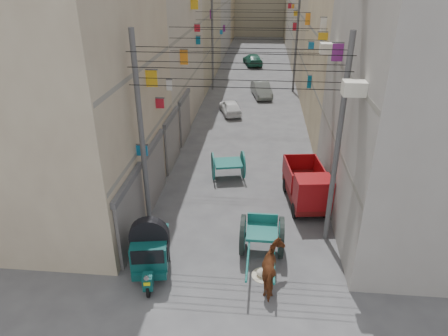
# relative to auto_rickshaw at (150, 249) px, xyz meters

# --- Properties ---
(building_row_left) EXTENTS (8.00, 62.00, 14.00)m
(building_row_left) POSITION_rel_auto_rickshaw_xyz_m (-5.16, 30.74, 5.47)
(building_row_left) COLOR tan
(building_row_left) RESTS_ON ground
(building_row_right) EXTENTS (8.00, 62.00, 14.00)m
(building_row_right) POSITION_rel_auto_rickshaw_xyz_m (10.83, 30.74, 5.47)
(building_row_right) COLOR gray
(building_row_right) RESTS_ON ground
(shutters_left) EXTENTS (0.18, 14.40, 2.88)m
(shutters_left) POSITION_rel_auto_rickshaw_xyz_m (-1.08, 6.99, 0.50)
(shutters_left) COLOR #535359
(shutters_left) RESTS_ON ground
(signboards) EXTENTS (8.22, 40.52, 5.67)m
(signboards) POSITION_rel_auto_rickshaw_xyz_m (2.83, 18.27, 2.44)
(signboards) COLOR gold
(signboards) RESTS_ON ground
(ac_units) EXTENTS (0.70, 6.55, 3.35)m
(ac_units) POSITION_rel_auto_rickshaw_xyz_m (6.49, 4.28, 6.44)
(ac_units) COLOR silver
(ac_units) RESTS_ON ground
(utility_poles) EXTENTS (7.40, 22.20, 8.00)m
(utility_poles) POSITION_rel_auto_rickshaw_xyz_m (2.84, 13.62, 3.01)
(utility_poles) COLOR #4F4E51
(utility_poles) RESTS_ON ground
(overhead_cables) EXTENTS (7.40, 22.52, 1.12)m
(overhead_cables) POSITION_rel_auto_rickshaw_xyz_m (2.84, 11.02, 5.78)
(overhead_cables) COLOR black
(overhead_cables) RESTS_ON ground
(auto_rickshaw) EXTENTS (1.62, 2.46, 1.68)m
(auto_rickshaw) POSITION_rel_auto_rickshaw_xyz_m (0.00, 0.00, 0.00)
(auto_rickshaw) COLOR black
(auto_rickshaw) RESTS_ON ground
(tonga_cart) EXTENTS (1.68, 3.43, 1.54)m
(tonga_cart) POSITION_rel_auto_rickshaw_xyz_m (3.87, 1.40, -0.19)
(tonga_cart) COLOR black
(tonga_cart) RESTS_ON ground
(mini_truck) EXTENTS (1.98, 3.63, 1.95)m
(mini_truck) POSITION_rel_auto_rickshaw_xyz_m (5.87, 4.82, -0.06)
(mini_truck) COLOR black
(mini_truck) RESTS_ON ground
(second_cart) EXTENTS (1.89, 1.74, 1.43)m
(second_cart) POSITION_rel_auto_rickshaw_xyz_m (2.08, 7.45, -0.22)
(second_cart) COLOR #155D56
(second_cart) RESTS_ON ground
(feed_sack) EXTENTS (0.53, 0.43, 0.27)m
(feed_sack) POSITION_rel_auto_rickshaw_xyz_m (3.98, 0.13, -0.86)
(feed_sack) COLOR beige
(feed_sack) RESTS_ON ground
(horse) EXTENTS (0.83, 1.78, 1.49)m
(horse) POSITION_rel_auto_rickshaw_xyz_m (4.29, -0.38, -0.24)
(horse) COLOR brown
(horse) RESTS_ON ground
(distant_car_white) EXTENTS (2.11, 3.40, 1.08)m
(distant_car_white) POSITION_rel_auto_rickshaw_xyz_m (1.36, 17.81, -0.45)
(distant_car_white) COLOR white
(distant_car_white) RESTS_ON ground
(distant_car_grey) EXTENTS (2.03, 3.93, 1.24)m
(distant_car_grey) POSITION_rel_auto_rickshaw_xyz_m (3.64, 22.70, -0.37)
(distant_car_grey) COLOR slate
(distant_car_grey) RESTS_ON ground
(distant_car_green) EXTENTS (2.62, 4.55, 1.24)m
(distant_car_green) POSITION_rel_auto_rickshaw_xyz_m (2.52, 35.46, -0.37)
(distant_car_green) COLOR #21624D
(distant_car_green) RESTS_ON ground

